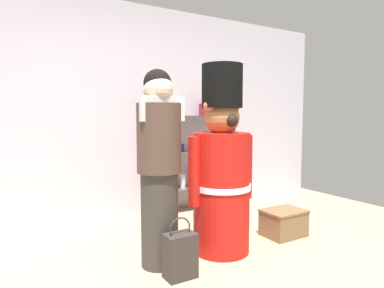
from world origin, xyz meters
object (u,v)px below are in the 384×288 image
teddy_bear_guard (222,172)px  display_crate (284,223)px  shopping_bag (180,255)px  person_shopper (159,165)px  merchandise_shelf (192,149)px

teddy_bear_guard → display_crate: teddy_bear_guard is taller
teddy_bear_guard → shopping_bag: teddy_bear_guard is taller
person_shopper → display_crate: (1.39, -0.04, -0.71)m
shopping_bag → person_shopper: bearing=98.0°
shopping_bag → display_crate: 1.37m
person_shopper → shopping_bag: bearing=-82.0°
merchandise_shelf → shopping_bag: 2.01m
teddy_bear_guard → display_crate: size_ratio=3.97×
merchandise_shelf → display_crate: size_ratio=3.67×
person_shopper → shopping_bag: person_shopper is taller
teddy_bear_guard → display_crate: bearing=-1.0°
person_shopper → display_crate: 1.56m
teddy_bear_guard → shopping_bag: (-0.57, -0.26, -0.56)m
teddy_bear_guard → person_shopper: 0.62m
merchandise_shelf → teddy_bear_guard: 1.42m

